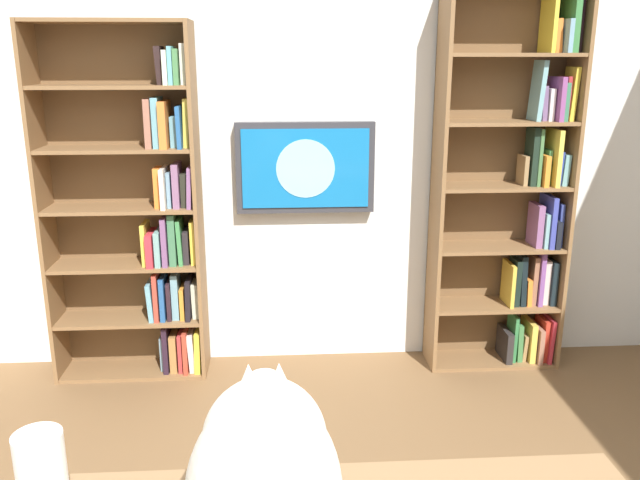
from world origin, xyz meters
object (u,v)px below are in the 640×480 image
object	(u,v)px
cat	(264,474)
wall_mounted_tv	(305,168)
bookshelf_left	(516,194)
bookshelf_right	(143,217)

from	to	relation	value
cat	wall_mounted_tv	bearing A→B (deg)	-94.39
cat	bookshelf_left	bearing A→B (deg)	-120.14
bookshelf_left	wall_mounted_tv	size ratio (longest dim) A/B	2.76
wall_mounted_tv	cat	size ratio (longest dim) A/B	1.35
bookshelf_left	bookshelf_right	size ratio (longest dim) A/B	1.10
cat	bookshelf_right	bearing A→B (deg)	-73.29
bookshelf_left	wall_mounted_tv	world-z (taller)	bookshelf_left
bookshelf_left	bookshelf_right	bearing A→B (deg)	0.01
wall_mounted_tv	cat	world-z (taller)	wall_mounted_tv
bookshelf_left	cat	size ratio (longest dim) A/B	3.73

